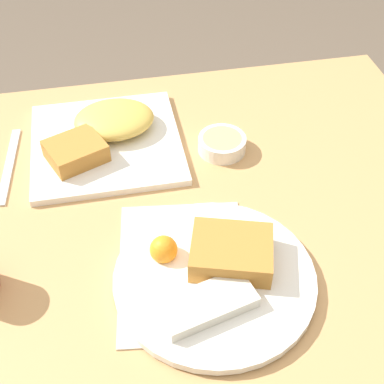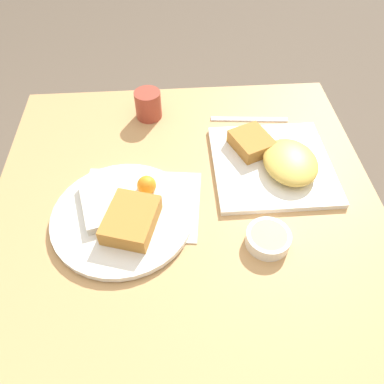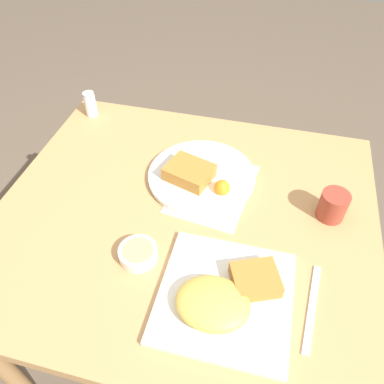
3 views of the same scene
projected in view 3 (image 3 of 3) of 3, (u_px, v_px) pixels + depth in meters
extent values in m
plane|color=brown|center=(187.00, 329.00, 1.51)|extent=(8.00, 8.00, 0.00)
cube|color=tan|center=(184.00, 217.00, 1.01)|extent=(1.01, 0.89, 0.04)
cylinder|color=#9F7649|center=(4.00, 368.00, 1.08)|extent=(0.05, 0.05, 0.68)
cylinder|color=#9F7649|center=(109.00, 185.00, 1.60)|extent=(0.05, 0.05, 0.68)
cylinder|color=#9F7649|center=(321.00, 225.00, 1.45)|extent=(0.05, 0.05, 0.68)
cube|color=beige|center=(213.00, 188.00, 1.06)|extent=(0.24, 0.30, 0.00)
cube|color=white|center=(225.00, 297.00, 0.82)|extent=(0.29, 0.29, 0.01)
ellipsoid|color=#E5BC51|center=(213.00, 303.00, 0.78)|extent=(0.16, 0.13, 0.04)
cube|color=#B77A33|center=(255.00, 280.00, 0.82)|extent=(0.13, 0.12, 0.04)
cylinder|color=white|center=(202.00, 176.00, 1.08)|extent=(0.31, 0.31, 0.01)
cube|color=#B77A33|center=(189.00, 172.00, 1.05)|extent=(0.15, 0.13, 0.04)
cube|color=silver|center=(214.00, 160.00, 1.10)|extent=(0.15, 0.09, 0.02)
sphere|color=orange|center=(222.00, 188.00, 1.02)|extent=(0.04, 0.04, 0.04)
cylinder|color=white|center=(138.00, 254.00, 0.89)|extent=(0.09, 0.09, 0.03)
cylinder|color=#D1B775|center=(138.00, 250.00, 0.88)|extent=(0.08, 0.08, 0.00)
cylinder|color=white|center=(91.00, 106.00, 1.29)|extent=(0.04, 0.04, 0.07)
cylinder|color=white|center=(92.00, 110.00, 1.30)|extent=(0.03, 0.03, 0.04)
cylinder|color=silver|center=(88.00, 94.00, 1.25)|extent=(0.04, 0.04, 0.01)
cube|color=silver|center=(312.00, 307.00, 0.81)|extent=(0.04, 0.22, 0.00)
cylinder|color=#9E3D2D|center=(333.00, 205.00, 0.96)|extent=(0.07, 0.07, 0.08)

